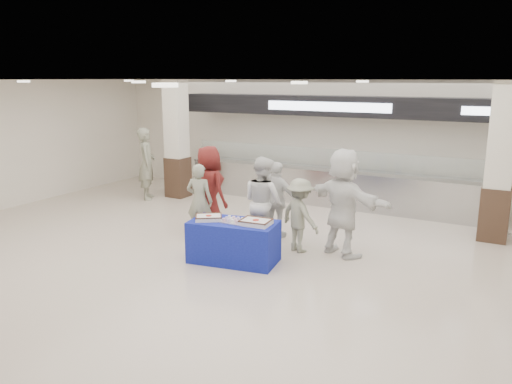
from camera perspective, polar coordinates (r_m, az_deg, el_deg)
The scene contains 15 objects.
ground at distance 8.66m, azimuth -4.67°, elevation -9.09°, with size 14.00×14.00×0.00m, color beige.
serving_line at distance 13.03m, azimuth 8.45°, elevation 3.58°, with size 8.70×0.85×2.80m.
column_left at distance 13.89m, azimuth -9.04°, elevation 5.68°, with size 0.55×0.55×3.20m.
column_right at distance 11.01m, azimuth 26.07°, elevation 2.67°, with size 0.55×0.55×3.20m.
display_table at distance 8.98m, azimuth -2.57°, elevation -5.69°, with size 1.55×0.78×0.75m, color #16249A.
sheet_cake_left at distance 8.99m, azimuth -5.43°, elevation -2.88°, with size 0.59×0.56×0.10m.
sheet_cake_right at distance 8.66m, azimuth -0.02°, elevation -3.42°, with size 0.54×0.44×0.10m.
cupcake_tray at distance 8.80m, azimuth -2.36°, elevation -3.25°, with size 0.46×0.35×0.07m.
civilian_maroon at distance 10.62m, azimuth -5.38°, elevation 0.29°, with size 0.91×0.59×1.86m, color maroon.
soldier_a at distance 10.29m, azimuth -6.47°, elevation -1.02°, with size 0.57×0.37×1.55m, color gray.
chef_tall at distance 9.67m, azimuth 0.83°, elevation -1.14°, with size 0.86×0.67×1.78m, color silver.
chef_short at distance 10.22m, azimuth 2.40°, elevation -0.94°, with size 0.93×0.39×1.59m, color silver.
soldier_b at distance 9.45m, azimuth 5.05°, elevation -2.68°, with size 0.91×0.52×1.41m, color gray.
civilian_white at distance 9.29m, azimuth 9.95°, elevation -1.19°, with size 1.87×0.59×2.01m, color white.
soldier_bg at distance 13.85m, azimuth -12.36°, elevation 3.19°, with size 0.71×0.47×1.95m, color gray.
Camera 1 is at (4.47, -6.67, 3.23)m, focal length 35.00 mm.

